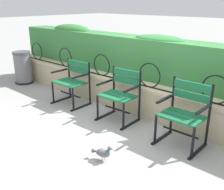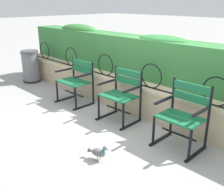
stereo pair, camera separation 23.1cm
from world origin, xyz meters
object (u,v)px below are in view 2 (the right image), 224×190
Objects in this scene: park_chair_centre at (122,94)px; trash_bin at (31,67)px; park_chair_left at (76,80)px; pigeon_near_chairs at (98,152)px; park_chair_right at (183,114)px.

park_chair_centre reaches higher than trash_bin.
park_chair_left is 2.90× the size of pigeon_near_chairs.
park_chair_right is (2.36, 0.01, 0.01)m from park_chair_left.
park_chair_left is 2.36m from park_chair_right.
trash_bin is (-4.30, 0.05, -0.10)m from park_chair_right.
trash_bin is (-3.76, 1.11, 0.26)m from pigeon_near_chairs.
park_chair_centre is 2.99× the size of pigeon_near_chairs.
park_chair_right reaches higher than pigeon_near_chairs.
pigeon_near_chairs is (1.82, -1.06, -0.35)m from park_chair_left.
park_chair_right is at bearing 0.24° from park_chair_left.
park_chair_right is (1.18, -0.03, 0.01)m from park_chair_centre.
park_chair_centre is (1.18, 0.04, 0.00)m from park_chair_left.
park_chair_right is 4.30m from trash_bin.
trash_bin is (-1.94, 0.06, -0.09)m from park_chair_left.
park_chair_left is at bearing -1.68° from trash_bin.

